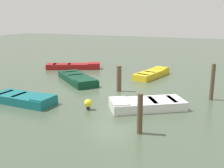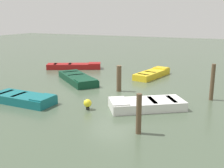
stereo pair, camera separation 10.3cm
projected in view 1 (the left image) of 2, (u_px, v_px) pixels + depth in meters
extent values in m
plane|color=#475642|center=(112.00, 90.00, 15.54)|extent=(80.00, 80.00, 0.00)
cube|color=silver|center=(147.00, 104.00, 12.39)|extent=(3.52, 3.02, 0.40)
cube|color=#334772|center=(147.00, 101.00, 12.36)|extent=(2.94, 2.49, 0.04)
cube|color=silver|center=(119.00, 101.00, 12.12)|extent=(1.32, 1.47, 0.06)
cube|color=navy|center=(153.00, 100.00, 12.39)|extent=(0.79, 1.03, 0.04)
cube|color=navy|center=(172.00, 99.00, 12.54)|extent=(0.79, 1.03, 0.04)
cube|color=maroon|center=(73.00, 66.00, 21.71)|extent=(4.17, 2.72, 0.40)
cube|color=black|center=(73.00, 65.00, 21.68)|extent=(3.52, 2.25, 0.04)
cube|color=maroon|center=(94.00, 63.00, 21.71)|extent=(1.22, 1.21, 0.06)
cube|color=black|center=(69.00, 64.00, 21.66)|extent=(0.52, 0.79, 0.04)
cube|color=black|center=(55.00, 64.00, 21.63)|extent=(0.52, 0.79, 0.04)
cube|color=#14666B|center=(23.00, 99.00, 13.20)|extent=(3.17, 1.33, 0.40)
cube|color=beige|center=(23.00, 96.00, 13.16)|extent=(2.69, 1.04, 0.04)
cube|color=#14666B|center=(43.00, 97.00, 12.63)|extent=(0.72, 1.15, 0.06)
cube|color=#9B9789|center=(19.00, 95.00, 13.25)|extent=(0.22, 0.99, 0.04)
cube|color=#9B9789|center=(6.00, 93.00, 13.61)|extent=(0.22, 0.99, 0.04)
cube|color=#0C3823|center=(77.00, 79.00, 17.47)|extent=(3.94, 3.57, 0.40)
cube|color=maroon|center=(77.00, 76.00, 17.43)|extent=(3.29, 2.96, 0.04)
cube|color=#0C3823|center=(86.00, 80.00, 16.05)|extent=(1.43, 1.47, 0.06)
cube|color=maroon|center=(75.00, 75.00, 17.68)|extent=(0.81, 0.92, 0.04)
cube|color=maroon|center=(70.00, 72.00, 18.65)|extent=(0.81, 0.92, 0.04)
cube|color=gold|center=(152.00, 74.00, 18.84)|extent=(1.70, 3.61, 0.40)
cube|color=#4C3319|center=(152.00, 72.00, 18.81)|extent=(1.38, 3.06, 0.04)
cube|color=gold|center=(161.00, 68.00, 19.86)|extent=(1.07, 0.93, 0.06)
cube|color=#42301E|center=(150.00, 72.00, 18.59)|extent=(0.84, 0.36, 0.04)
cube|color=#42301E|center=(143.00, 74.00, 17.84)|extent=(0.84, 0.36, 0.04)
cylinder|color=brown|center=(119.00, 79.00, 15.15)|extent=(0.26, 0.26, 1.43)
cylinder|color=brown|center=(212.00, 82.00, 13.53)|extent=(0.19, 0.19, 1.81)
cylinder|color=brown|center=(140.00, 114.00, 9.65)|extent=(0.19, 0.19, 1.46)
cylinder|color=#262626|center=(88.00, 108.00, 12.29)|extent=(0.16, 0.16, 0.12)
sphere|color=yellow|center=(88.00, 103.00, 12.23)|extent=(0.36, 0.36, 0.36)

